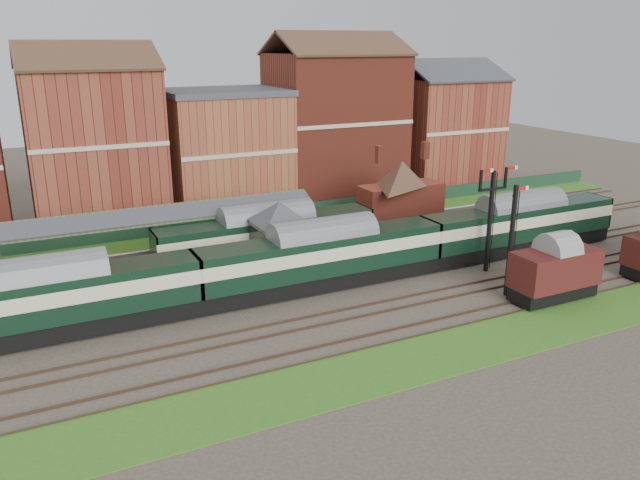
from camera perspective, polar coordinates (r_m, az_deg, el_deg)
name	(u,v)px	position (r m, az deg, el deg)	size (l,w,h in m)	color
ground	(336,285)	(46.18, 1.43, -4.18)	(160.00, 160.00, 0.00)	#473D33
grass_back	(258,229)	(60.01, -5.67, 0.97)	(90.00, 4.50, 0.06)	#2D6619
grass_front	(432,355)	(36.95, 10.24, -10.28)	(90.00, 5.00, 0.06)	#2D6619
fence	(251,217)	(61.62, -6.35, 2.09)	(90.00, 0.12, 1.50)	#193823
platform	(229,251)	(52.68, -8.35, -0.99)	(55.00, 3.40, 1.00)	#2D2D2D
signal_box	(280,238)	(46.68, -3.65, 0.20)	(5.40, 5.40, 6.00)	#58684A
brick_hut	(372,248)	(50.74, 4.75, -0.76)	(3.20, 2.64, 2.94)	maroon
station_building	(401,190)	(58.92, 7.43, 4.54)	(8.10, 8.10, 5.90)	maroon
canopy	(152,212)	(50.12, -15.08, 2.49)	(26.00, 3.89, 4.08)	#484E31
semaphore_bracket	(491,214)	(49.38, 15.34, 2.31)	(3.60, 0.25, 8.18)	black
semaphore_siding	(511,239)	(45.02, 17.10, 0.05)	(1.23, 0.25, 8.00)	black
town_backdrop	(224,144)	(66.75, -8.78, 8.69)	(69.00, 10.00, 16.00)	maroon
dmu_train	(323,255)	(44.86, 0.28, -1.42)	(55.94, 2.94, 4.30)	black
platform_railcar	(267,236)	(49.87, -4.86, 0.39)	(18.00, 2.84, 4.14)	black
goods_van_a	(555,271)	(45.90, 20.68, -2.64)	(6.22, 2.70, 3.78)	black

